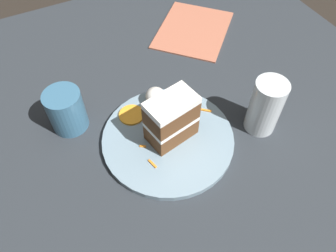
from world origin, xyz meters
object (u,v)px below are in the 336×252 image
Objects in this scene: cake_slice at (171,119)px; drinking_glass at (264,109)px; cream_dollop at (156,97)px; orange_garnish at (132,115)px; coffee_mug at (66,109)px; menu_card at (193,30)px; plate at (168,139)px.

drinking_glass is (0.05, 0.18, -0.01)m from cake_slice.
cake_slice is 2.16× the size of cream_dollop.
orange_garnish is at bearing -159.53° from cake_slice.
cream_dollop is 0.22m from drinking_glass.
cream_dollop is 0.06m from orange_garnish.
cake_slice is 0.21m from coffee_mug.
cream_dollop is 0.22× the size of menu_card.
coffee_mug is 0.41× the size of menu_card.
cake_slice is (-0.00, 0.01, 0.06)m from plate.
coffee_mug is (-0.13, -0.17, -0.02)m from cake_slice.
coffee_mug is at bearing -117.62° from drinking_glass.
cream_dollop reaches higher than menu_card.
drinking_glass is at bearing 74.41° from plate.
cake_slice is 0.37m from menu_card.
menu_card is at bearing 173.56° from drinking_glass.
cream_dollop reaches higher than plate.
coffee_mug is (-0.05, -0.12, 0.03)m from orange_garnish.
coffee_mug reaches higher than cream_dollop.
coffee_mug reaches higher than menu_card.
plate is 0.06m from cake_slice.
orange_garnish is at bearing -82.55° from cream_dollop.
drinking_glass reaches higher than plate.
plate is 4.95× the size of orange_garnish.
drinking_glass is (0.14, 0.17, 0.02)m from cream_dollop.
cream_dollop is (-0.09, 0.02, 0.03)m from plate.
orange_garnish is 0.59× the size of coffee_mug.
plate is 2.56× the size of cake_slice.
cake_slice is 0.11m from orange_garnish.
plate is 2.17× the size of drinking_glass.
cake_slice is 0.47× the size of menu_card.
orange_garnish is 0.34m from menu_card.
coffee_mug is (-0.13, -0.16, 0.04)m from plate.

